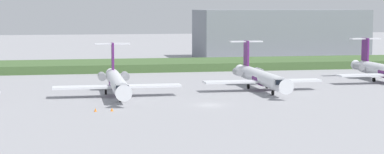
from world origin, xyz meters
The scene contains 7 objects.
ground_plane centered at (0.00, 30.00, 0.00)m, with size 500.00×500.00×0.00m, color #939399.
grass_berm centered at (0.00, 64.06, 1.01)m, with size 320.00×20.00×2.01m, color #426033.
regional_jet_second centered at (-14.05, 14.43, 2.54)m, with size 22.81×31.00×9.00m.
regional_jet_third centered at (13.88, 17.74, 2.54)m, with size 22.81×31.00×9.00m.
distant_hangar centered at (42.45, 93.43, 7.52)m, with size 51.53×22.97×15.04m, color gray.
safety_cone_front_marker centered at (-18.60, -3.31, 0.28)m, with size 0.44×0.44×0.55m, color orange.
safety_cone_mid_marker centered at (-16.09, -3.40, 0.28)m, with size 0.44×0.44×0.55m, color orange.
Camera 1 is at (-22.31, -104.03, 16.06)m, focal length 61.52 mm.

